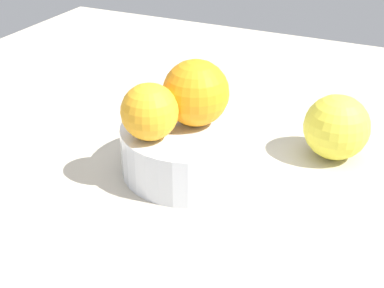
{
  "coord_description": "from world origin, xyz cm",
  "views": [
    {
      "loc": [
        50.44,
        23.93,
        33.88
      ],
      "look_at": [
        0.0,
        0.0,
        3.35
      ],
      "focal_mm": 51.86,
      "sensor_mm": 36.0,
      "label": 1
    }
  ],
  "objects_px": {
    "orange_loose_0": "(337,127)",
    "fruit_bowl": "(192,149)",
    "orange_in_bowl_0": "(150,112)",
    "orange_in_bowl_1": "(192,92)"
  },
  "relations": [
    {
      "from": "orange_loose_0",
      "to": "fruit_bowl",
      "type": "bearing_deg",
      "value": -54.48
    },
    {
      "from": "fruit_bowl",
      "to": "orange_in_bowl_0",
      "type": "distance_m",
      "value": 0.08
    },
    {
      "from": "fruit_bowl",
      "to": "orange_in_bowl_1",
      "type": "height_order",
      "value": "orange_in_bowl_1"
    },
    {
      "from": "orange_in_bowl_0",
      "to": "orange_loose_0",
      "type": "distance_m",
      "value": 0.23
    },
    {
      "from": "orange_in_bowl_0",
      "to": "orange_loose_0",
      "type": "height_order",
      "value": "orange_in_bowl_0"
    },
    {
      "from": "orange_in_bowl_1",
      "to": "orange_in_bowl_0",
      "type": "bearing_deg",
      "value": -24.61
    },
    {
      "from": "orange_in_bowl_1",
      "to": "orange_loose_0",
      "type": "distance_m",
      "value": 0.18
    },
    {
      "from": "fruit_bowl",
      "to": "orange_in_bowl_0",
      "type": "xyz_separation_m",
      "value": [
        0.04,
        -0.03,
        0.06
      ]
    },
    {
      "from": "orange_in_bowl_0",
      "to": "orange_loose_0",
      "type": "relative_size",
      "value": 0.79
    },
    {
      "from": "orange_loose_0",
      "to": "orange_in_bowl_0",
      "type": "bearing_deg",
      "value": -49.83
    }
  ]
}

